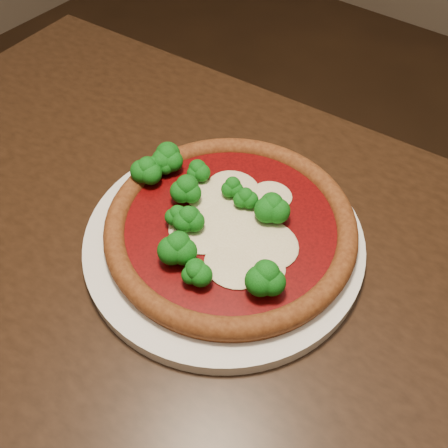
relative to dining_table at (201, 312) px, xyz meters
The scene contains 4 objects.
floor 0.66m from the dining_table, 80.20° to the left, with size 4.00×4.00×0.00m, color black.
dining_table is the anchor object (origin of this frame).
plate 0.13m from the dining_table, 85.72° to the left, with size 0.35×0.35×0.02m, color white.
pizza 0.15m from the dining_table, 89.34° to the left, with size 0.31×0.31×0.06m.
Camera 1 is at (0.21, -0.41, 1.25)m, focal length 40.00 mm.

